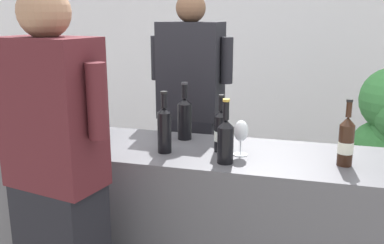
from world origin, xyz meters
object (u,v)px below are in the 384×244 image
(wine_bottle_4, at_px, (94,120))
(person_server, at_px, (191,127))
(wine_bottle_7, at_px, (164,128))
(wine_bottle_1, at_px, (94,115))
(wine_glass, at_px, (241,132))
(wine_bottle_6, at_px, (28,123))
(wine_bottle_0, at_px, (225,139))
(wine_bottle_5, at_px, (346,141))
(person_guest, at_px, (59,195))
(wine_bottle_3, at_px, (221,131))
(wine_bottle_2, at_px, (185,117))

(wine_bottle_4, height_order, person_server, person_server)
(wine_bottle_7, xyz_separation_m, person_server, (-0.06, 0.74, -0.19))
(wine_bottle_1, xyz_separation_m, wine_glass, (0.90, -0.14, 0.00))
(wine_bottle_6, distance_m, person_server, 1.09)
(wine_bottle_0, height_order, wine_bottle_6, wine_bottle_6)
(wine_bottle_5, bearing_deg, person_guest, -155.41)
(wine_bottle_3, relative_size, person_guest, 0.18)
(wine_bottle_1, height_order, wine_bottle_4, wine_bottle_4)
(wine_bottle_4, height_order, wine_bottle_6, same)
(wine_bottle_1, bearing_deg, wine_bottle_6, -134.19)
(wine_bottle_3, xyz_separation_m, wine_glass, (0.11, -0.03, 0.01))
(wine_bottle_2, distance_m, person_guest, 0.88)
(wine_bottle_3, relative_size, wine_bottle_5, 0.94)
(wine_bottle_4, distance_m, person_guest, 0.65)
(wine_bottle_7, height_order, person_guest, person_guest)
(wine_bottle_3, bearing_deg, wine_bottle_4, -179.67)
(wine_bottle_6, relative_size, wine_glass, 1.86)
(person_guest, bearing_deg, wine_bottle_4, 102.84)
(wine_bottle_3, relative_size, wine_bottle_6, 0.89)
(person_guest, bearing_deg, person_server, 78.63)
(wine_bottle_1, bearing_deg, wine_bottle_3, -8.01)
(wine_bottle_0, height_order, wine_bottle_5, wine_bottle_5)
(wine_bottle_3, bearing_deg, wine_bottle_0, -71.46)
(wine_bottle_2, distance_m, wine_bottle_7, 0.27)
(wine_bottle_4, xyz_separation_m, person_guest, (0.14, -0.60, -0.18))
(wine_bottle_0, bearing_deg, wine_bottle_2, 131.79)
(wine_bottle_1, height_order, person_guest, person_guest)
(wine_bottle_2, distance_m, wine_bottle_4, 0.52)
(wine_bottle_1, height_order, wine_bottle_7, wine_bottle_7)
(wine_bottle_5, xyz_separation_m, person_server, (-0.96, 0.70, -0.18))
(wine_bottle_1, relative_size, wine_bottle_4, 0.93)
(wine_bottle_2, distance_m, wine_glass, 0.41)
(wine_bottle_0, relative_size, person_server, 0.18)
(person_server, relative_size, person_guest, 1.01)
(wine_bottle_0, xyz_separation_m, person_guest, (-0.65, -0.44, -0.18))
(wine_bottle_3, xyz_separation_m, wine_bottle_5, (0.62, -0.05, 0.01))
(wine_bottle_1, bearing_deg, wine_glass, -8.92)
(wine_bottle_7, bearing_deg, wine_bottle_3, 18.34)
(wine_bottle_1, bearing_deg, wine_bottle_4, -62.99)
(wine_bottle_0, height_order, person_server, person_server)
(wine_glass, bearing_deg, wine_bottle_1, 171.08)
(wine_bottle_4, bearing_deg, person_server, 59.04)
(wine_bottle_5, relative_size, person_guest, 0.19)
(wine_bottle_1, distance_m, wine_bottle_5, 1.42)
(wine_bottle_1, bearing_deg, wine_bottle_5, -6.61)
(wine_bottle_5, relative_size, person_server, 0.18)
(person_server, height_order, person_guest, person_server)
(wine_bottle_4, bearing_deg, wine_bottle_3, 0.33)
(wine_bottle_0, xyz_separation_m, wine_bottle_2, (-0.31, 0.34, 0.01))
(wine_bottle_6, distance_m, wine_bottle_7, 0.78)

